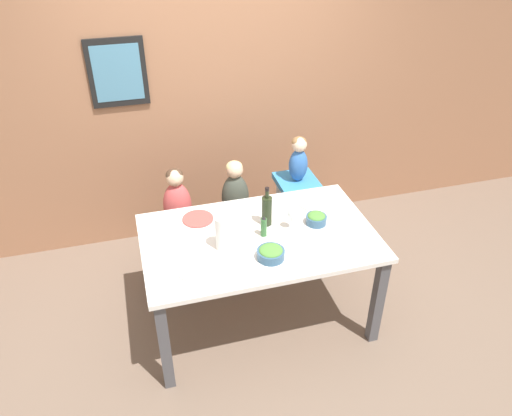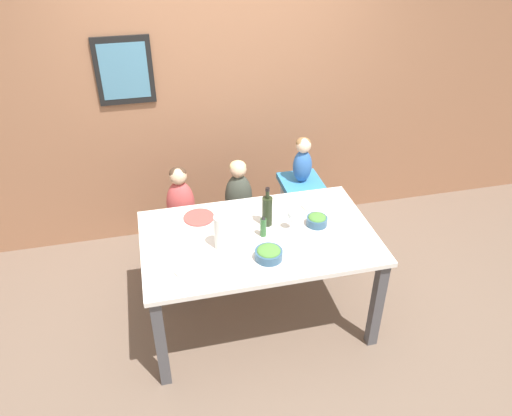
{
  "view_description": "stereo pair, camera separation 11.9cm",
  "coord_description": "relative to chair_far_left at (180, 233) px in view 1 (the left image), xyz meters",
  "views": [
    {
      "loc": [
        -0.76,
        -2.63,
        2.81
      ],
      "look_at": [
        0.0,
        0.07,
        0.95
      ],
      "focal_mm": 35.0,
      "sensor_mm": 36.0,
      "label": 1
    },
    {
      "loc": [
        -0.65,
        -2.66,
        2.81
      ],
      "look_at": [
        0.0,
        0.07,
        0.95
      ],
      "focal_mm": 35.0,
      "sensor_mm": 36.0,
      "label": 2
    }
  ],
  "objects": [
    {
      "name": "salad_bowl_large",
      "position": [
        0.47,
        -0.98,
        0.44
      ],
      "size": [
        0.18,
        0.18,
        0.08
      ],
      "color": "#335675",
      "rests_on": "dining_table"
    },
    {
      "name": "condiment_bottle_hot_sauce",
      "position": [
        0.5,
        -0.74,
        0.48
      ],
      "size": [
        0.04,
        0.04,
        0.16
      ],
      "color": "#336633",
      "rests_on": "dining_table"
    },
    {
      "name": "ground_plane",
      "position": [
        0.46,
        -0.73,
        -0.38
      ],
      "size": [
        14.0,
        14.0,
        0.0
      ],
      "primitive_type": "plane",
      "color": "#705B4C"
    },
    {
      "name": "person_baby_right",
      "position": [
        1.01,
        0.0,
        0.55
      ],
      "size": [
        0.16,
        0.13,
        0.39
      ],
      "color": "#3366B2",
      "rests_on": "chair_right_highchair"
    },
    {
      "name": "paper_towel_roll",
      "position": [
        0.2,
        -0.8,
        0.52
      ],
      "size": [
        0.1,
        0.1,
        0.24
      ],
      "color": "white",
      "rests_on": "dining_table"
    },
    {
      "name": "wine_bottle",
      "position": [
        0.55,
        -0.61,
        0.52
      ],
      "size": [
        0.07,
        0.07,
        0.3
      ],
      "color": "#232D19",
      "rests_on": "dining_table"
    },
    {
      "name": "dinner_plate_back_right",
      "position": [
        0.97,
        -0.46,
        0.41
      ],
      "size": [
        0.22,
        0.22,
        0.01
      ],
      "color": "silver",
      "rests_on": "dining_table"
    },
    {
      "name": "chair_far_left",
      "position": [
        0.0,
        0.0,
        0.0
      ],
      "size": [
        0.39,
        0.44,
        0.44
      ],
      "color": "silver",
      "rests_on": "ground_plane"
    },
    {
      "name": "dinner_plate_back_left",
      "position": [
        0.1,
        -0.43,
        0.41
      ],
      "size": [
        0.22,
        0.22,
        0.01
      ],
      "color": "#D14C47",
      "rests_on": "dining_table"
    },
    {
      "name": "wall_back",
      "position": [
        0.46,
        0.6,
        0.98
      ],
      "size": [
        10.0,
        0.09,
        2.7
      ],
      "color": "#9E6B4C",
      "rests_on": "ground_plane"
    },
    {
      "name": "person_child_center",
      "position": [
        0.47,
        0.0,
        0.32
      ],
      "size": [
        0.22,
        0.19,
        0.52
      ],
      "color": "#3D4238",
      "rests_on": "chair_far_center"
    },
    {
      "name": "dinner_plate_front_left",
      "position": [
        -0.03,
        -0.97,
        0.41
      ],
      "size": [
        0.22,
        0.22,
        0.01
      ],
      "color": "silver",
      "rests_on": "dining_table"
    },
    {
      "name": "chair_right_highchair",
      "position": [
        1.01,
        0.0,
        0.19
      ],
      "size": [
        0.33,
        0.37,
        0.72
      ],
      "color": "silver",
      "rests_on": "ground_plane"
    },
    {
      "name": "chair_far_center",
      "position": [
        0.47,
        0.0,
        0.0
      ],
      "size": [
        0.39,
        0.44,
        0.44
      ],
      "color": "silver",
      "rests_on": "ground_plane"
    },
    {
      "name": "person_child_left",
      "position": [
        -0.0,
        0.0,
        0.32
      ],
      "size": [
        0.22,
        0.19,
        0.52
      ],
      "color": "#C64C4C",
      "rests_on": "chair_far_left"
    },
    {
      "name": "salad_bowl_small",
      "position": [
        0.89,
        -0.7,
        0.44
      ],
      "size": [
        0.15,
        0.15,
        0.08
      ],
      "color": "#335675",
      "rests_on": "dining_table"
    },
    {
      "name": "wine_glass_near",
      "position": [
        0.7,
        -0.71,
        0.52
      ],
      "size": [
        0.07,
        0.07,
        0.17
      ],
      "color": "white",
      "rests_on": "dining_table"
    },
    {
      "name": "dining_table",
      "position": [
        0.46,
        -0.73,
        0.3
      ],
      "size": [
        1.59,
        0.97,
        0.77
      ],
      "color": "white",
      "rests_on": "ground_plane"
    }
  ]
}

